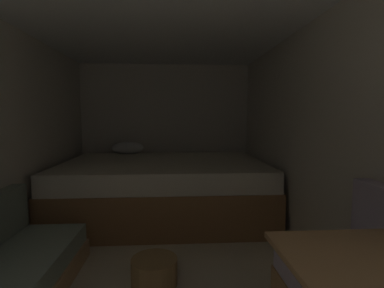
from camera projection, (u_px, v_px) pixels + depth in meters
name	position (u px, v px, depth m)	size (l,w,h in m)	color
ground_plane	(159.00, 272.00, 2.41)	(6.81, 6.81, 0.00)	beige
wall_back	(166.00, 131.00, 4.73)	(2.78, 0.05, 2.12)	beige
wall_right	(323.00, 144.00, 2.40)	(0.05, 4.81, 2.12)	beige
ceiling_slab	(156.00, 4.00, 2.21)	(2.78, 4.81, 0.05)	white
bed	(164.00, 188.00, 3.81)	(2.56, 1.83, 0.91)	olive
wicker_basket	(154.00, 271.00, 2.23)	(0.36, 0.36, 0.20)	olive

